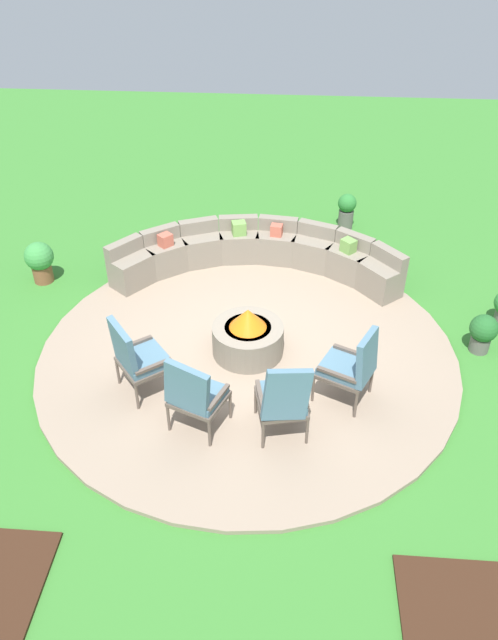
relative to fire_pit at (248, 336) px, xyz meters
The scene contains 11 objects.
ground_plane 0.33m from the fire_pit, ahead, with size 24.00×24.00×0.00m, color #387A2D.
patio_circle 0.30m from the fire_pit, ahead, with size 5.68×5.68×0.06m, color gray.
fire_pit is the anchor object (origin of this frame).
curved_stone_bench 2.11m from the fire_pit, 90.61° to the left, with size 4.60×1.57×0.72m.
lounge_chair_front_left 1.58m from the fire_pit, 146.04° to the right, with size 0.81×0.82×1.09m.
lounge_chair_front_right 1.58m from the fire_pit, 108.58° to the right, with size 0.75×0.73×1.10m.
lounge_chair_back_left 1.59m from the fire_pit, 70.86° to the right, with size 0.67×0.71×1.12m.
lounge_chair_back_right 1.58m from the fire_pit, 32.07° to the right, with size 0.79×0.76×1.05m.
potted_plant_0 4.13m from the fire_pit, 68.49° to the left, with size 0.34×0.34×0.66m.
potted_plant_1 3.20m from the fire_pit, ahead, with size 0.38×0.38×0.57m.
potted_plant_3 3.80m from the fire_pit, 154.66° to the left, with size 0.45×0.45×0.69m.
Camera 1 is at (0.51, -6.50, 5.42)m, focal length 34.58 mm.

